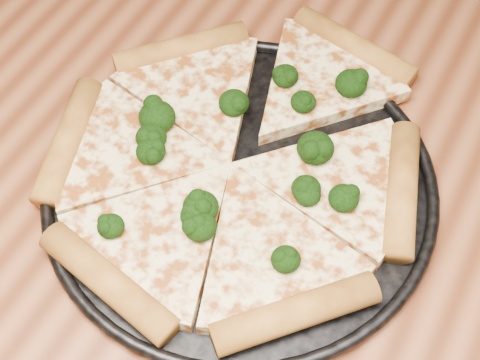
% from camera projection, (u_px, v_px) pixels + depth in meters
% --- Properties ---
extents(dining_table, '(1.20, 0.90, 0.75)m').
position_uv_depth(dining_table, '(306.00, 341.00, 0.69)').
color(dining_table, brown).
rests_on(dining_table, ground).
extents(pizza_pan, '(0.37, 0.37, 0.02)m').
position_uv_depth(pizza_pan, '(240.00, 185.00, 0.67)').
color(pizza_pan, black).
rests_on(pizza_pan, dining_table).
extents(pizza, '(0.38, 0.41, 0.03)m').
position_uv_depth(pizza, '(236.00, 160.00, 0.67)').
color(pizza, '#F6DD96').
rests_on(pizza, pizza_pan).
extents(broccoli_florets, '(0.23, 0.28, 0.03)m').
position_uv_depth(broccoli_florets, '(243.00, 154.00, 0.66)').
color(broccoli_florets, black).
rests_on(broccoli_florets, pizza).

